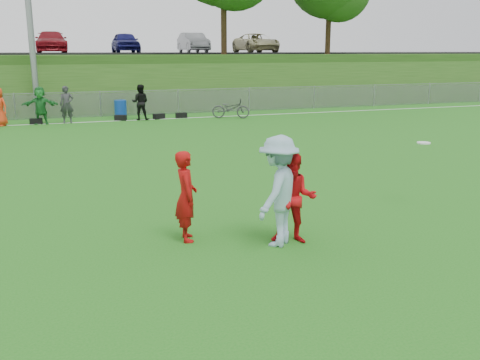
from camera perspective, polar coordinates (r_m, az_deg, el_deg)
name	(u,v)px	position (r m, az deg, el deg)	size (l,w,h in m)	color
ground	(217,256)	(8.81, -2.49, -8.15)	(120.00, 120.00, 0.00)	#1B6916
sideline_far	(105,121)	(26.15, -14.18, 6.09)	(60.00, 0.10, 0.01)	white
fence	(100,104)	(28.06, -14.66, 7.87)	(58.00, 0.06, 1.30)	gray
berm	(85,77)	(38.95, -16.22, 10.54)	(120.00, 18.00, 3.00)	#214A15
parking_lot	(82,53)	(40.90, -16.55, 12.82)	(120.00, 12.00, 0.10)	black
car_row	(64,42)	(39.86, -18.26, 13.81)	(32.04, 5.18, 1.44)	white
spectator_row	(48,105)	(25.95, -19.81, 7.52)	(8.26, 0.90, 1.69)	red
gear_bags	(126,118)	(26.34, -12.06, 6.53)	(7.31, 0.47, 0.26)	black
player_red_left	(186,196)	(9.36, -5.77, -1.72)	(0.58, 0.38, 1.60)	#A50C0B
player_red_center	(294,198)	(9.23, 5.78, -1.97)	(0.77, 0.60, 1.59)	red
player_blue	(278,191)	(9.08, 4.12, -1.18)	(1.23, 0.71, 1.91)	#8BAFC1
frisbee	(424,143)	(11.94, 19.01, 3.77)	(0.28, 0.28, 0.03)	white
recycling_bin	(121,109)	(27.18, -12.62, 7.38)	(0.59, 0.59, 0.89)	#0E3799
bicycle	(231,108)	(26.54, -0.99, 7.64)	(0.64, 1.84, 0.97)	#313134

